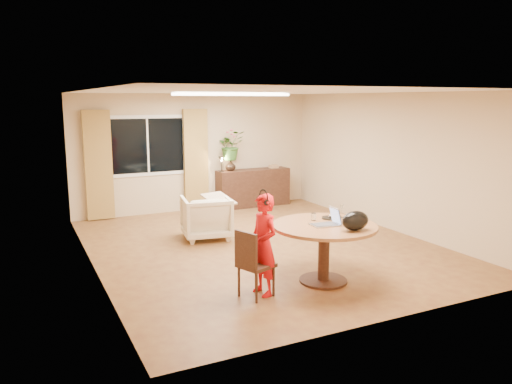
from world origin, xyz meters
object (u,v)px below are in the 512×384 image
dining_chair (256,263)px  sideboard (253,188)px  dining_table (324,237)px  armchair (206,217)px  child (263,245)px

dining_chair → sideboard: bearing=44.9°
sideboard → dining_table: bearing=-104.8°
armchair → child: bearing=94.0°
child → armchair: 2.83m
child → armchair: (0.27, 2.80, -0.27)m
dining_chair → sideboard: 5.50m
dining_table → armchair: (-0.67, 2.78, -0.25)m
armchair → sideboard: (1.97, 2.13, 0.05)m
dining_chair → child: child is taller
child → sideboard: child is taller
dining_chair → child: 0.25m
dining_table → dining_chair: dining_chair is taller
dining_chair → dining_table: bearing=-16.6°
child → armchair: child is taller
dining_table → armchair: size_ratio=1.68×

